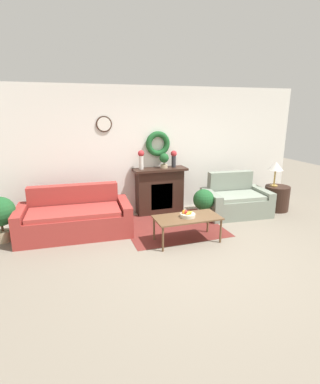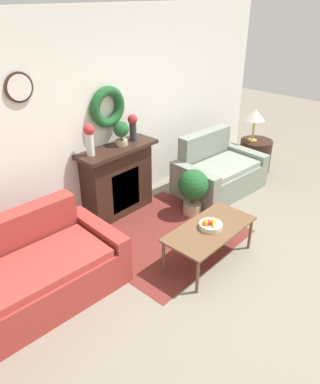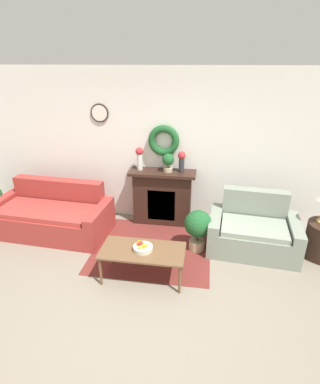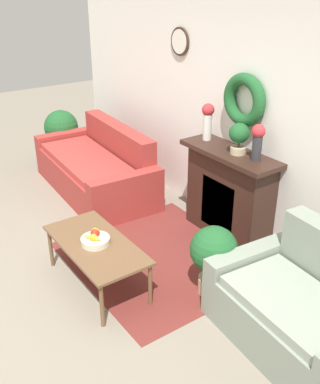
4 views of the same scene
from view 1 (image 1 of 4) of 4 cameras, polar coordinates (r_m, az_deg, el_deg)
The scene contains 15 objects.
ground_plane at distance 4.82m, azimuth 8.61°, elevation -12.21°, with size 16.00×16.00×0.00m, color gray.
floor_rug at distance 5.93m, azimuth 2.33°, elevation -6.52°, with size 1.83×1.65×0.01m.
wall_back at distance 6.59m, azimuth -0.67°, elevation 7.92°, with size 6.80×0.19×2.70m.
fireplace at distance 6.57m, azimuth -0.09°, elevation 0.34°, with size 1.16×0.41×1.00m.
couch_left at distance 5.72m, azimuth -15.88°, elevation -4.78°, with size 2.05×1.06×0.85m.
loveseat_right at distance 6.73m, azimuth 14.14°, elevation -1.62°, with size 1.42×1.00×0.89m.
coffee_table at distance 5.17m, azimuth 5.22°, elevation -5.16°, with size 1.13×0.55×0.45m.
fruit_bowl at distance 5.14m, azimuth 5.23°, elevation -4.28°, with size 0.26×0.26×0.12m.
side_table_by_loveseat at distance 7.29m, azimuth 21.32°, elevation -1.09°, with size 0.54×0.54×0.55m.
table_lamp at distance 7.12m, azimuth 21.19°, elevation 4.50°, with size 0.33×0.33×0.55m.
vase_on_mantel_left at distance 6.30m, azimuth -3.62°, elevation 6.45°, with size 0.13×0.13×0.40m.
vase_on_mantel_right at distance 6.53m, azimuth 2.63°, elevation 6.59°, with size 0.13×0.13×0.36m.
potted_plant_on_mantel at distance 6.44m, azimuth 0.78°, elevation 6.23°, with size 0.21×0.21×0.32m.
potted_plant_floor_by_couch at distance 5.80m, azimuth -28.17°, elevation -3.65°, with size 0.51×0.51×0.80m.
potted_plant_floor_by_loveseat at distance 6.14m, azimuth 8.29°, elevation -1.83°, with size 0.43×0.43×0.67m.
Camera 1 is at (-2.02, -3.77, 2.24)m, focal length 28.00 mm.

